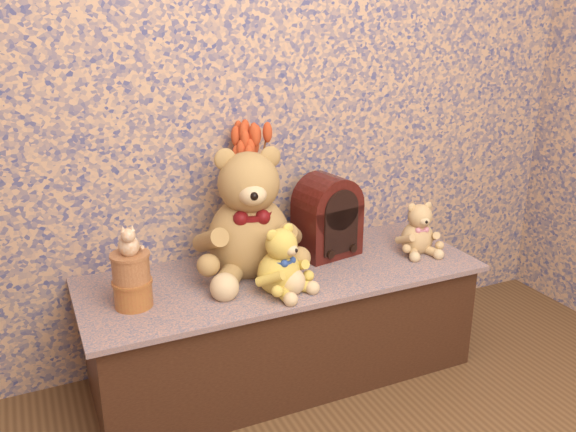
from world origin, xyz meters
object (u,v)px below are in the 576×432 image
(teddy_medium, at_px, (279,256))
(teddy_small, at_px, (418,225))
(cathedral_radio, at_px, (327,215))
(biscuit_tin_lower, at_px, (133,293))
(ceramic_vase, at_px, (251,233))
(teddy_large, at_px, (248,206))
(cat_figurine, at_px, (128,239))

(teddy_medium, xyz_separation_m, teddy_small, (0.66, 0.09, -0.02))
(cathedral_radio, xyz_separation_m, biscuit_tin_lower, (-0.80, -0.14, -0.12))
(cathedral_radio, height_order, biscuit_tin_lower, cathedral_radio)
(teddy_small, distance_m, cathedral_radio, 0.38)
(teddy_medium, relative_size, ceramic_vase, 1.28)
(cathedral_radio, distance_m, biscuit_tin_lower, 0.82)
(biscuit_tin_lower, bearing_deg, teddy_large, 13.24)
(ceramic_vase, relative_size, biscuit_tin_lower, 1.60)
(teddy_small, relative_size, cathedral_radio, 0.69)
(cat_figurine, bearing_deg, teddy_small, 6.20)
(ceramic_vase, bearing_deg, teddy_large, -114.22)
(teddy_small, bearing_deg, cat_figurine, -169.73)
(teddy_large, bearing_deg, cathedral_radio, 17.51)
(teddy_medium, distance_m, teddy_small, 0.66)
(cathedral_radio, height_order, cat_figurine, cathedral_radio)
(cathedral_radio, xyz_separation_m, cat_figurine, (-0.80, -0.14, 0.08))
(ceramic_vase, bearing_deg, cathedral_radio, -18.54)
(biscuit_tin_lower, xyz_separation_m, cat_figurine, (0.00, 0.00, 0.20))
(teddy_small, xyz_separation_m, cathedral_radio, (-0.35, 0.13, 0.05))
(cathedral_radio, height_order, ceramic_vase, cathedral_radio)
(ceramic_vase, xyz_separation_m, biscuit_tin_lower, (-0.51, -0.23, -0.06))
(teddy_small, distance_m, cat_figurine, 1.16)
(teddy_large, distance_m, cathedral_radio, 0.36)
(ceramic_vase, distance_m, cat_figurine, 0.58)
(cat_figurine, bearing_deg, teddy_large, 19.34)
(cathedral_radio, bearing_deg, ceramic_vase, 151.45)
(teddy_small, xyz_separation_m, cat_figurine, (-1.15, -0.00, 0.13))
(biscuit_tin_lower, height_order, cat_figurine, cat_figurine)
(teddy_medium, bearing_deg, teddy_small, -15.91)
(teddy_small, xyz_separation_m, ceramic_vase, (-0.64, 0.23, -0.01))
(cat_figurine, bearing_deg, biscuit_tin_lower, 0.00)
(teddy_large, bearing_deg, biscuit_tin_lower, -153.82)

